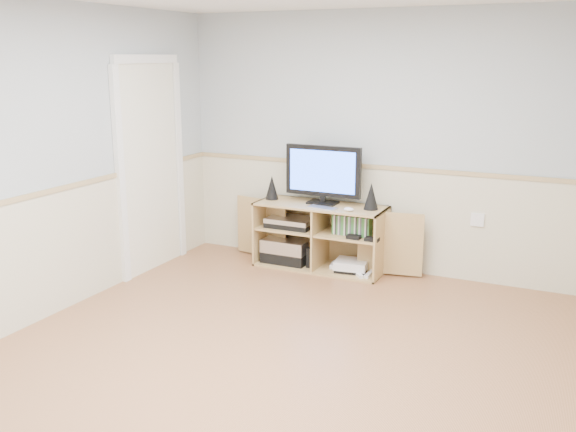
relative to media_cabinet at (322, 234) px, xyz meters
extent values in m
cube|color=#A9724B|center=(0.46, -2.03, -0.34)|extent=(4.00, 4.50, 0.02)
cube|color=#AEB7BD|center=(-1.55, -2.03, 0.92)|extent=(0.02, 4.50, 2.50)
cube|color=#AEB7BD|center=(0.46, 0.23, 0.92)|extent=(4.00, 0.02, 2.50)
cube|color=beige|center=(0.46, 0.21, 0.17)|extent=(4.00, 0.01, 1.00)
cube|color=tan|center=(0.46, 0.20, 0.69)|extent=(4.00, 0.02, 0.04)
cube|color=white|center=(-1.52, -0.73, 0.67)|extent=(0.03, 0.82, 2.00)
cube|color=tan|center=(0.00, -0.06, -0.32)|extent=(1.29, 0.48, 0.02)
cube|color=tan|center=(0.00, -0.06, 0.31)|extent=(1.29, 0.48, 0.02)
cube|color=tan|center=(-0.63, -0.06, -0.01)|extent=(0.02, 0.48, 0.65)
cube|color=tan|center=(0.63, -0.06, -0.01)|extent=(0.02, 0.48, 0.65)
cube|color=tan|center=(0.00, 0.18, -0.01)|extent=(1.29, 0.02, 0.65)
cube|color=tan|center=(0.00, -0.06, -0.01)|extent=(0.02, 0.46, 0.61)
cube|color=tan|center=(-0.32, -0.06, 0.05)|extent=(0.61, 0.44, 0.02)
cube|color=tan|center=(0.32, -0.06, 0.05)|extent=(0.61, 0.44, 0.02)
cube|color=tan|center=(-0.70, 0.01, -0.01)|extent=(0.62, 0.13, 0.61)
cube|color=tan|center=(0.70, 0.01, -0.01)|extent=(0.62, 0.13, 0.61)
cube|color=black|center=(0.00, -0.01, 0.33)|extent=(0.29, 0.18, 0.02)
cube|color=black|center=(0.00, -0.01, 0.37)|extent=(0.05, 0.04, 0.06)
cube|color=black|center=(0.00, -0.01, 0.65)|extent=(0.77, 0.05, 0.49)
cube|color=blue|center=(0.00, -0.03, 0.65)|extent=(0.68, 0.01, 0.41)
cone|color=black|center=(-0.55, -0.04, 0.44)|extent=(0.13, 0.13, 0.24)
cone|color=black|center=(0.51, -0.04, 0.45)|extent=(0.14, 0.14, 0.26)
cube|color=silver|center=(0.07, -0.20, 0.32)|extent=(0.30, 0.16, 0.01)
ellipsoid|color=white|center=(0.34, -0.20, 0.34)|extent=(0.10, 0.07, 0.04)
cube|color=black|center=(-0.36, -0.06, -0.26)|extent=(0.46, 0.35, 0.11)
cube|color=silver|center=(-0.36, -0.06, -0.14)|extent=(0.46, 0.35, 0.13)
cube|color=black|center=(-0.32, -0.06, 0.08)|extent=(0.46, 0.32, 0.05)
cube|color=silver|center=(-0.32, -0.06, 0.13)|extent=(0.46, 0.32, 0.05)
cube|color=black|center=(-0.08, -0.11, -0.21)|extent=(0.04, 0.14, 0.20)
cube|color=white|center=(0.22, -0.03, -0.29)|extent=(0.23, 0.19, 0.05)
cube|color=black|center=(0.34, -0.08, -0.30)|extent=(0.33, 0.28, 0.03)
cube|color=white|center=(0.34, -0.08, -0.24)|extent=(0.34, 0.30, 0.08)
cube|color=white|center=(0.54, -0.16, -0.30)|extent=(0.04, 0.14, 0.03)
cube|color=white|center=(0.52, 0.00, -0.30)|extent=(0.09, 0.15, 0.03)
cube|color=#3F8C3F|center=(0.34, -0.08, 0.15)|extent=(0.38, 0.14, 0.19)
cube|color=white|center=(1.46, 0.20, 0.27)|extent=(0.12, 0.03, 0.12)
camera|label=1|loc=(2.34, -5.73, 1.73)|focal=40.00mm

